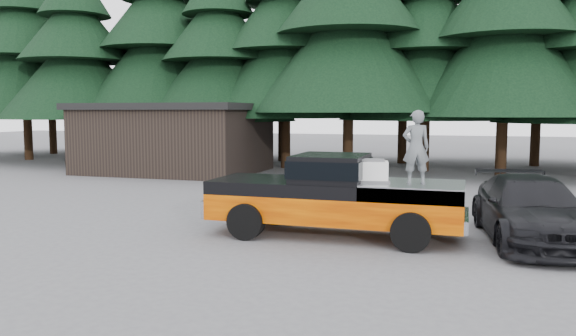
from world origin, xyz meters
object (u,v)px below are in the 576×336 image
(air_compressor, at_px, (373,172))
(parked_car, at_px, (531,210))
(pickup_truck, at_px, (335,208))
(utility_building, at_px, (175,138))
(man_on_bed, at_px, (416,147))

(air_compressor, distance_m, parked_car, 3.63)
(parked_car, bearing_deg, pickup_truck, -177.60)
(pickup_truck, xyz_separation_m, parked_car, (4.32, 0.79, 0.06))
(parked_car, distance_m, utility_building, 18.41)
(utility_building, bearing_deg, man_on_bed, -43.39)
(parked_car, height_order, utility_building, utility_building)
(pickup_truck, height_order, man_on_bed, man_on_bed)
(pickup_truck, relative_size, utility_building, 0.71)
(pickup_truck, height_order, air_compressor, air_compressor)
(pickup_truck, bearing_deg, man_on_bed, -5.99)
(pickup_truck, height_order, utility_building, utility_building)
(parked_car, bearing_deg, air_compressor, -172.54)
(parked_car, relative_size, utility_building, 0.60)
(man_on_bed, relative_size, utility_building, 0.19)
(pickup_truck, relative_size, parked_car, 1.20)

